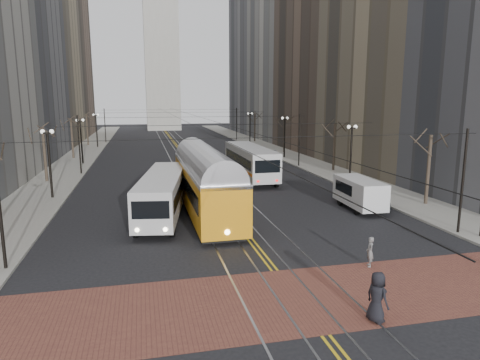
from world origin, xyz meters
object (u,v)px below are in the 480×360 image
sedan_parked (362,196)px  pedestrian_b (370,252)px  transit_bus (163,195)px  pedestrian_a (377,297)px  sedan_grey (257,160)px  rear_bus (250,163)px  sedan_silver (270,157)px  cargo_van (359,194)px  streetcar (205,187)px

sedan_parked → pedestrian_b: bearing=-125.1°
transit_bus → pedestrian_a: size_ratio=6.18×
pedestrian_b → sedan_grey: bearing=-169.1°
rear_bus → sedan_silver: bearing=61.3°
rear_bus → cargo_van: size_ratio=2.42×
transit_bus → rear_bus: size_ratio=0.94×
sedan_silver → sedan_parked: (0.57, -23.02, -0.09)m
transit_bus → sedan_parked: (15.48, -0.48, -0.76)m
sedan_grey → sedan_silver: size_ratio=0.81×
sedan_grey → sedan_silver: (2.01, 0.91, 0.14)m
transit_bus → sedan_grey: 25.19m
streetcar → cargo_van: 11.72m
cargo_van → pedestrian_a: bearing=-114.0°
rear_bus → sedan_grey: (3.09, 8.45, -0.97)m
cargo_van → sedan_parked: bearing=53.5°
cargo_van → sedan_silver: 24.01m
cargo_van → pedestrian_b: cargo_van is taller
sedan_silver → rear_bus: bearing=-115.8°
transit_bus → sedan_silver: bearing=65.9°
sedan_grey → sedan_parked: size_ratio=0.80×
rear_bus → cargo_van: (4.88, -14.65, -0.51)m
pedestrian_b → rear_bus: bearing=-164.0°
sedan_grey → streetcar: bearing=-107.8°
rear_bus → pedestrian_a: (-2.73, -30.15, -0.69)m
streetcar → pedestrian_a: 17.87m
streetcar → rear_bus: size_ratio=1.24×
cargo_van → sedan_grey: size_ratio=1.27×
sedan_parked → streetcar: bearing=167.6°
streetcar → cargo_van: bearing=-9.7°
sedan_parked → rear_bus: bearing=104.4°
rear_bus → sedan_parked: size_ratio=2.45×
transit_bus → cargo_van: transit_bus is taller
streetcar → pedestrian_b: 14.05m
streetcar → pedestrian_b: bearing=-62.8°
streetcar → sedan_grey: 23.36m
streetcar → sedan_grey: bearing=64.9°
transit_bus → sedan_parked: 15.50m
sedan_grey → pedestrian_b: size_ratio=2.75×
sedan_grey → pedestrian_b: (-3.27, -33.60, 0.06)m
rear_bus → pedestrian_b: (-0.18, -25.15, -0.91)m
streetcar → sedan_grey: streetcar is taller
streetcar → pedestrian_b: streetcar is taller
rear_bus → sedan_parked: (5.67, -13.65, -0.92)m
pedestrian_a → cargo_van: bearing=-45.3°
rear_bus → pedestrian_b: size_ratio=8.45×
sedan_silver → pedestrian_b: 34.92m
transit_bus → sedan_parked: transit_bus is taller
sedan_grey → pedestrian_b: pedestrian_b is taller
streetcar → sedan_parked: size_ratio=3.03×
streetcar → pedestrian_a: size_ratio=8.13×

